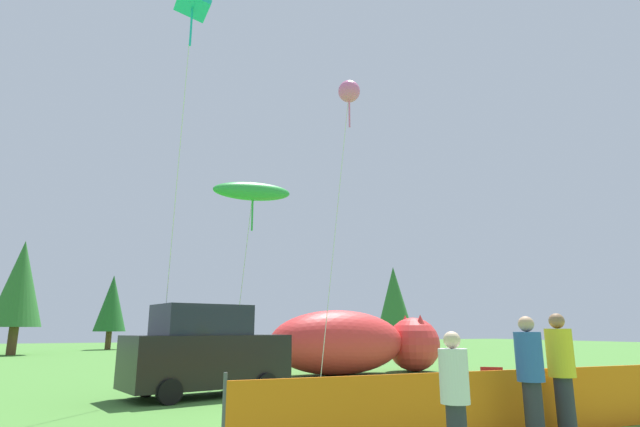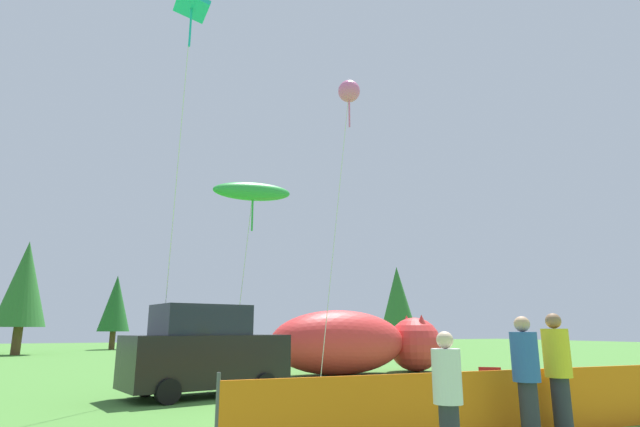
# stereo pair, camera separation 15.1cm
# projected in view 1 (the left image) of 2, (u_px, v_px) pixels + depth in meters

# --- Properties ---
(ground_plane) EXTENTS (120.00, 120.00, 0.00)m
(ground_plane) POSITION_uv_depth(u_px,v_px,m) (365.00, 413.00, 10.05)
(ground_plane) COLOR #477F33
(parked_car) EXTENTS (4.27, 2.52, 2.25)m
(parked_car) POSITION_uv_depth(u_px,v_px,m) (206.00, 352.00, 12.68)
(parked_car) COLOR black
(parked_car) RESTS_ON ground
(folding_chair) EXTENTS (0.65, 0.65, 0.89)m
(folding_chair) POSITION_uv_depth(u_px,v_px,m) (493.00, 385.00, 10.06)
(folding_chair) COLOR maroon
(folding_chair) RESTS_ON ground
(inflatable_cat) EXTENTS (7.29, 2.59, 2.34)m
(inflatable_cat) POSITION_uv_depth(u_px,v_px,m) (356.00, 344.00, 18.83)
(inflatable_cat) COLOR red
(inflatable_cat) RESTS_ON ground
(safety_fence) EXTENTS (9.01, 0.41, 1.11)m
(safety_fence) POSITION_uv_depth(u_px,v_px,m) (507.00, 403.00, 7.85)
(safety_fence) COLOR orange
(safety_fence) RESTS_ON ground
(spectator_in_red_shirt) EXTENTS (0.40, 0.40, 1.84)m
(spectator_in_red_shirt) POSITION_uv_depth(u_px,v_px,m) (530.00, 373.00, 7.53)
(spectator_in_red_shirt) COLOR #2D2D38
(spectator_in_red_shirt) RESTS_ON ground
(spectator_in_grey_shirt) EXTENTS (0.35, 0.35, 1.62)m
(spectator_in_grey_shirt) POSITION_uv_depth(u_px,v_px,m) (455.00, 394.00, 6.02)
(spectator_in_grey_shirt) COLOR #2D2D38
(spectator_in_grey_shirt) RESTS_ON ground
(spectator_in_yellow_shirt) EXTENTS (0.41, 0.41, 1.90)m
(spectator_in_yellow_shirt) POSITION_uv_depth(u_px,v_px,m) (562.00, 368.00, 7.94)
(spectator_in_yellow_shirt) COLOR #2D2D38
(spectator_in_yellow_shirt) RESTS_ON ground
(kite_teal_diamond) EXTENTS (0.96, 1.14, 10.97)m
(kite_teal_diamond) POSITION_uv_depth(u_px,v_px,m) (192.00, 13.00, 14.34)
(kite_teal_diamond) COLOR silver
(kite_teal_diamond) RESTS_ON ground
(kite_green_fish) EXTENTS (2.89, 1.19, 6.47)m
(kite_green_fish) POSITION_uv_depth(u_px,v_px,m) (253.00, 192.00, 16.23)
(kite_green_fish) COLOR silver
(kite_green_fish) RESTS_ON ground
(kite_pink_octopus) EXTENTS (1.19, 1.03, 9.90)m
(kite_pink_octopus) POSITION_uv_depth(u_px,v_px,m) (349.00, 93.00, 16.92)
(kite_pink_octopus) COLOR silver
(kite_pink_octopus) RESTS_ON ground
(horizon_tree_east) EXTENTS (3.14, 3.14, 7.49)m
(horizon_tree_east) POSITION_uv_depth(u_px,v_px,m) (20.00, 284.00, 33.18)
(horizon_tree_east) COLOR brown
(horizon_tree_east) RESTS_ON ground
(horizon_tree_west) EXTENTS (3.47, 3.47, 8.28)m
(horizon_tree_west) POSITION_uv_depth(u_px,v_px,m) (394.00, 296.00, 53.83)
(horizon_tree_west) COLOR brown
(horizon_tree_west) RESTS_ON ground
(horizon_tree_northeast) EXTENTS (2.56, 2.56, 6.11)m
(horizon_tree_northeast) POSITION_uv_depth(u_px,v_px,m) (112.00, 303.00, 41.82)
(horizon_tree_northeast) COLOR brown
(horizon_tree_northeast) RESTS_ON ground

